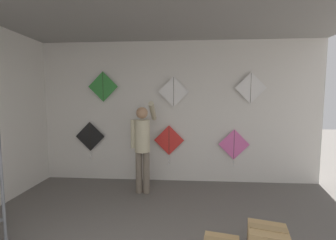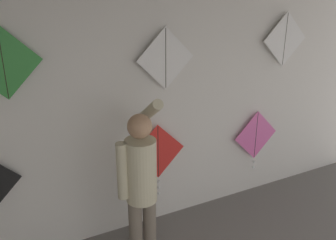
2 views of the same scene
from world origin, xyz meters
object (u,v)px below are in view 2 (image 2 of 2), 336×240
object	(u,v)px
shopkeeper	(141,181)
kite_5	(285,39)
kite_2	(256,137)
kite_4	(166,59)
kite_3	(3,63)
kite_1	(158,155)

from	to	relation	value
shopkeeper	kite_5	bearing A→B (deg)	19.88
kite_2	kite_4	bearing A→B (deg)	179.97
kite_2	kite_3	world-z (taller)	kite_3
shopkeeper	kite_1	xyz separation A→B (m)	(0.43, 0.57, -0.11)
kite_2	kite_4	xyz separation A→B (m)	(-1.19, 0.00, 1.05)
kite_1	kite_4	distance (m)	1.00
kite_1	kite_4	world-z (taller)	kite_4
shopkeeper	kite_3	bearing A→B (deg)	151.20
shopkeeper	kite_1	size ratio (longest dim) A/B	2.01
shopkeeper	kite_1	world-z (taller)	shopkeeper
shopkeeper	kite_5	size ratio (longest dim) A/B	2.71
shopkeeper	kite_3	xyz separation A→B (m)	(-0.89, 0.57, 1.00)
kite_5	kite_3	bearing A→B (deg)	180.00
kite_1	kite_3	bearing A→B (deg)	179.96
shopkeeper	kite_5	world-z (taller)	kite_5
shopkeeper	kite_4	xyz separation A→B (m)	(0.52, 0.57, 0.89)
kite_1	kite_2	distance (m)	1.28
kite_1	kite_3	xyz separation A→B (m)	(-1.32, 0.00, 1.10)
kite_4	kite_5	distance (m)	1.48
shopkeeper	kite_2	xyz separation A→B (m)	(1.71, 0.57, -0.16)
shopkeeper	kite_4	size ratio (longest dim) A/B	2.71
kite_1	kite_2	size ratio (longest dim) A/B	1.09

